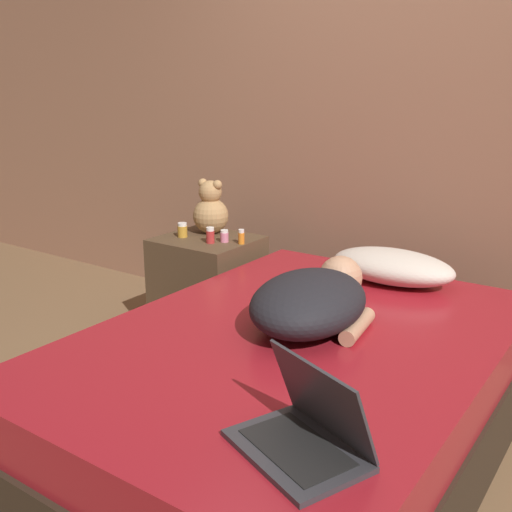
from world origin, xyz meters
name	(u,v)px	position (x,y,z in m)	size (l,w,h in m)	color
ground_plane	(294,450)	(0.00, 0.00, 0.00)	(12.00, 12.00, 0.00)	brown
wall_back	(430,98)	(0.00, 1.25, 1.30)	(8.00, 0.06, 2.60)	#996B51
bed	(295,394)	(0.00, 0.00, 0.24)	(1.37, 1.95, 0.49)	#2D2319
nightstand	(208,286)	(-1.00, 0.71, 0.28)	(0.51, 0.46, 0.56)	brown
pillow	(392,266)	(0.05, 0.76, 0.56)	(0.57, 0.32, 0.15)	beige
person_lying	(314,299)	(0.01, 0.11, 0.59)	(0.48, 0.77, 0.21)	black
laptop	(306,431)	(0.39, -0.61, 0.54)	(0.40, 0.35, 0.23)	#333338
teddy_bear	(211,210)	(-1.05, 0.81, 0.69)	(0.20, 0.20, 0.31)	tan
bottle_orange	(241,237)	(-0.77, 0.71, 0.59)	(0.03, 0.03, 0.08)	orange
bottle_pink	(224,236)	(-0.87, 0.69, 0.59)	(0.04, 0.04, 0.07)	pink
bottle_red	(210,235)	(-0.91, 0.63, 0.60)	(0.04, 0.04, 0.09)	#B72D2D
bottle_amber	(182,230)	(-1.12, 0.65, 0.60)	(0.05, 0.05, 0.08)	gold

